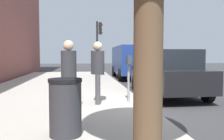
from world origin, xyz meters
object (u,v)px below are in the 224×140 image
(trash_bin, at_px, (65,107))
(parking_meter, at_px, (129,69))
(traffic_signal, at_px, (99,40))
(parked_van_far, at_px, (131,60))
(pedestrian_bystander, at_px, (69,69))
(pedestrian_at_meter, at_px, (98,67))
(parked_sedan_near, at_px, (168,73))

(trash_bin, bearing_deg, parking_meter, -29.72)
(traffic_signal, bearing_deg, parked_van_far, -78.57)
(pedestrian_bystander, distance_m, trash_bin, 2.04)
(pedestrian_at_meter, xyz_separation_m, parked_sedan_near, (1.78, -2.77, -0.34))
(pedestrian_bystander, bearing_deg, parked_sedan_near, 21.49)
(parking_meter, xyz_separation_m, parked_van_far, (8.87, -1.83, 0.09))
(parked_sedan_near, distance_m, traffic_signal, 7.30)
(pedestrian_bystander, xyz_separation_m, parked_sedan_near, (2.66, -3.56, -0.32))
(parked_van_far, bearing_deg, pedestrian_bystander, 160.14)
(parking_meter, distance_m, parked_sedan_near, 2.49)
(parked_van_far, height_order, trash_bin, parked_van_far)
(parked_sedan_near, distance_m, parked_van_far, 7.21)
(pedestrian_at_meter, distance_m, parked_sedan_near, 3.31)
(parking_meter, bearing_deg, traffic_signal, 2.55)
(parked_sedan_near, height_order, parked_van_far, parked_van_far)
(parked_van_far, bearing_deg, parking_meter, 168.36)
(parked_van_far, relative_size, trash_bin, 5.17)
(parking_meter, height_order, pedestrian_bystander, pedestrian_bystander)
(parking_meter, bearing_deg, parked_sedan_near, -47.56)
(parked_sedan_near, height_order, traffic_signal, traffic_signal)
(parked_sedan_near, bearing_deg, trash_bin, 142.77)
(pedestrian_bystander, height_order, parked_van_far, parked_van_far)
(parking_meter, xyz_separation_m, trash_bin, (-2.95, 1.68, -0.51))
(pedestrian_bystander, bearing_deg, parking_meter, 14.43)
(pedestrian_at_meter, height_order, pedestrian_bystander, pedestrian_at_meter)
(parking_meter, relative_size, parked_van_far, 0.27)
(traffic_signal, height_order, trash_bin, traffic_signal)
(parking_meter, bearing_deg, parked_van_far, -11.64)
(traffic_signal, bearing_deg, parking_meter, -177.45)
(pedestrian_bystander, relative_size, parked_sedan_near, 0.41)
(pedestrian_bystander, relative_size, parked_van_far, 0.34)
(parked_van_far, bearing_deg, pedestrian_at_meter, 162.84)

